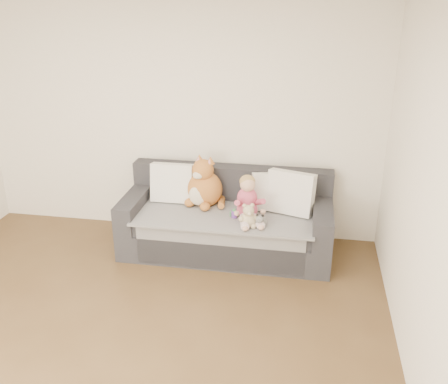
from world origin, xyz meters
name	(u,v)px	position (x,y,z in m)	size (l,w,h in m)	color
room_shell	(103,192)	(0.00, 0.42, 1.30)	(5.00, 5.00, 5.00)	brown
sofa	(227,223)	(0.63, 2.06, 0.31)	(2.20, 0.94, 0.85)	#28282D
cushion_left	(172,183)	(0.01, 2.19, 0.68)	(0.46, 0.21, 0.44)	white
cushion_right_back	(273,191)	(1.10, 2.17, 0.67)	(0.46, 0.28, 0.40)	white
cushion_right_front	(291,193)	(1.29, 2.10, 0.69)	(0.53, 0.35, 0.46)	white
toddler	(248,201)	(0.88, 1.88, 0.66)	(0.32, 0.47, 0.46)	#C74657
plush_cat	(204,186)	(0.37, 2.15, 0.68)	(0.44, 0.40, 0.58)	#B77C28
teddy_bear	(248,218)	(0.91, 1.69, 0.57)	(0.19, 0.16, 0.25)	tan
plush_cow	(260,220)	(1.02, 1.72, 0.54)	(0.13, 0.20, 0.16)	white
sippy_cup	(234,213)	(0.74, 1.87, 0.53)	(0.09, 0.07, 0.10)	#6C3AA0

